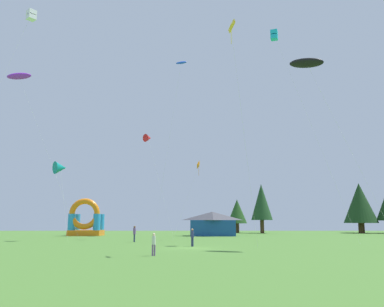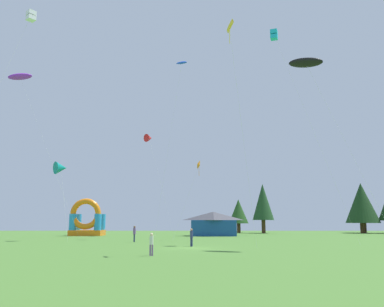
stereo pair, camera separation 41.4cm
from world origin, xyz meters
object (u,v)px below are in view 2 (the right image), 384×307
(kite_red_delta, at_px, (149,138))
(kite_cyan_box, at_px, (274,35))
(kite_blue_parafoil, at_px, (182,63))
(kite_purple_parafoil, at_px, (20,77))
(kite_white_box, at_px, (31,16))
(kite_teal_delta, at_px, (61,168))
(kite_orange_diamond, at_px, (199,166))
(inflatable_yellow_castle, at_px, (87,222))
(kite_yellow_diamond, at_px, (229,28))
(person_midfield, at_px, (134,232))
(person_far_side, at_px, (151,242))
(person_near_camera, at_px, (192,236))
(kite_black_parafoil, at_px, (306,63))
(festival_tent, at_px, (213,224))

(kite_red_delta, xyz_separation_m, kite_cyan_box, (17.52, -22.90, 7.82))
(kite_blue_parafoil, relative_size, kite_purple_parafoil, 1.10)
(kite_white_box, height_order, kite_teal_delta, kite_white_box)
(kite_red_delta, xyz_separation_m, kite_teal_delta, (-9.49, -16.34, -7.34))
(kite_cyan_box, distance_m, kite_orange_diamond, 19.37)
(inflatable_yellow_castle, bearing_deg, kite_yellow_diamond, -58.90)
(person_midfield, height_order, person_far_side, person_midfield)
(person_midfield, bearing_deg, person_near_camera, 18.26)
(kite_white_box, xyz_separation_m, person_midfield, (10.03, 9.06, -22.48))
(kite_white_box, distance_m, kite_cyan_box, 27.42)
(kite_blue_parafoil, height_order, inflatable_yellow_castle, kite_blue_parafoil)
(kite_blue_parafoil, height_order, kite_white_box, kite_blue_parafoil)
(kite_teal_delta, height_order, kite_black_parafoil, kite_black_parafoil)
(person_near_camera, bearing_deg, kite_black_parafoil, -147.38)
(kite_blue_parafoil, height_order, festival_tent, kite_blue_parafoil)
(kite_blue_parafoil, distance_m, kite_yellow_diamond, 26.67)
(kite_yellow_diamond, distance_m, person_midfield, 25.69)
(kite_blue_parafoil, relative_size, kite_orange_diamond, 2.56)
(kite_purple_parafoil, distance_m, person_far_side, 40.66)
(kite_purple_parafoil, bearing_deg, person_near_camera, -31.67)
(kite_blue_parafoil, distance_m, kite_purple_parafoil, 23.76)
(kite_teal_delta, relative_size, person_near_camera, 5.86)
(kite_white_box, height_order, festival_tent, kite_white_box)
(kite_white_box, distance_m, person_near_camera, 28.17)
(kite_purple_parafoil, relative_size, kite_orange_diamond, 2.32)
(kite_yellow_diamond, relative_size, kite_red_delta, 1.13)
(kite_red_delta, distance_m, festival_tent, 18.35)
(kite_yellow_diamond, height_order, person_far_side, kite_yellow_diamond)
(person_far_side, bearing_deg, person_near_camera, -126.82)
(kite_blue_parafoil, distance_m, person_far_side, 37.51)
(festival_tent, bearing_deg, person_far_side, -99.45)
(kite_yellow_diamond, bearing_deg, person_far_side, -156.40)
(kite_teal_delta, distance_m, person_midfield, 13.68)
(kite_teal_delta, bearing_deg, kite_purple_parafoil, 154.59)
(person_far_side, bearing_deg, kite_blue_parafoil, -113.71)
(kite_blue_parafoil, xyz_separation_m, kite_red_delta, (-5.98, 10.34, -9.44))
(person_midfield, bearing_deg, kite_teal_delta, -131.80)
(kite_orange_diamond, xyz_separation_m, person_far_side, (-3.73, -24.37, -8.85))
(kite_purple_parafoil, height_order, person_midfield, kite_purple_parafoil)
(person_near_camera, bearing_deg, inflatable_yellow_castle, -9.99)
(kite_orange_diamond, xyz_separation_m, person_midfield, (-7.72, -6.20, -8.70))
(kite_yellow_diamond, height_order, kite_purple_parafoil, kite_purple_parafoil)
(kite_purple_parafoil, bearing_deg, kite_yellow_diamond, -38.99)
(kite_teal_delta, bearing_deg, person_midfield, -19.71)
(kite_teal_delta, xyz_separation_m, kite_black_parafoil, (28.26, -14.57, 8.38))
(person_far_side, relative_size, inflatable_yellow_castle, 0.27)
(kite_red_delta, relative_size, person_near_camera, 10.03)
(kite_purple_parafoil, height_order, festival_tent, kite_purple_parafoil)
(kite_yellow_diamond, height_order, person_near_camera, kite_yellow_diamond)
(kite_cyan_box, height_order, kite_black_parafoil, kite_cyan_box)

